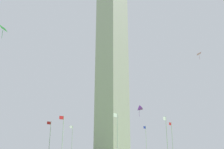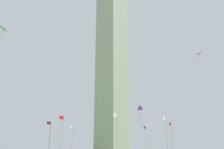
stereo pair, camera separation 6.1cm
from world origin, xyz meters
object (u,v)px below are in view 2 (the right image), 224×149
kite_green_diamond (3,29)px  flagpole_ne (117,136)px  flagpole_e (167,137)px  flagpole_sw (109,141)px  flagpole_s (146,141)px  flagpole_se (172,139)px  obelisk_monument (112,49)px  flagpole_nw (50,139)px  flagpole_w (72,140)px  kite_pink_diamond (199,54)px  kite_purple_delta (139,109)px  flagpole_n (62,137)px

kite_green_diamond → flagpole_ne: bearing=176.0°
flagpole_e → flagpole_sw: (-10.04, -24.23, 0.00)m
flagpole_s → flagpole_se: bearing=67.5°
obelisk_monument → flagpole_s: bearing=180.0°
flagpole_ne → kite_green_diamond: bearing=-4.0°
flagpole_se → flagpole_nw: bearing=-45.0°
flagpole_se → flagpole_nw: same height
flagpole_ne → flagpole_se: 20.08m
flagpole_w → flagpole_se: bearing=112.5°
flagpole_e → kite_pink_diamond: 18.64m
flagpole_sw → kite_purple_delta: 25.83m
obelisk_monument → flagpole_s: size_ratio=6.29×
flagpole_nw → kite_green_diamond: (21.50, 18.57, 12.86)m
kite_purple_delta → flagpole_sw: bearing=-124.3°
kite_green_diamond → flagpole_n: bearing=-153.8°
flagpole_sw → flagpole_nw: bearing=-0.0°
flagpole_ne → flagpole_w: (-10.04, -24.23, 0.00)m
flagpole_w → flagpole_nw: 10.86m
flagpole_e → flagpole_sw: size_ratio=1.00×
flagpole_n → flagpole_se: same height
flagpole_n → kite_purple_delta: kite_purple_delta is taller
flagpole_se → flagpole_sw: size_ratio=1.00×
flagpole_se → flagpole_nw: 28.39m
flagpole_e → flagpole_w: size_ratio=1.00×
flagpole_ne → flagpole_nw: bearing=-90.0°
flagpole_e → flagpole_n: bearing=-45.0°
flagpole_se → flagpole_s: size_ratio=1.00×
obelisk_monument → kite_purple_delta: obelisk_monument is taller
flagpole_w → flagpole_nw: same height
flagpole_s → kite_purple_delta: (18.41, 10.84, 5.29)m
flagpole_s → kite_green_diamond: kite_green_diamond is taller
flagpole_e → kite_purple_delta: (4.21, -3.35, 5.29)m
flagpole_w → kite_green_diamond: kite_green_diamond is taller
flagpole_nw → flagpole_se: bearing=135.0°
flagpole_ne → flagpole_s: size_ratio=1.00×
flagpole_s → flagpole_sw: same height
flagpole_nw → flagpole_s: bearing=157.5°
flagpole_e → kite_green_diamond: bearing=-10.2°
flagpole_e → flagpole_se: 10.86m
kite_pink_diamond → flagpole_se: bearing=-118.2°
flagpole_w → kite_purple_delta: size_ratio=3.90×
flagpole_n → kite_pink_diamond: (-18.53, 20.64, 16.94)m
flagpole_e → flagpole_nw: (10.04, -24.23, 0.00)m
flagpole_s → flagpole_w: 20.08m
flagpole_ne → flagpole_w: size_ratio=1.00×
obelisk_monument → kite_pink_diamond: 21.83m
obelisk_monument → flagpole_se: size_ratio=6.29×
flagpole_n → flagpole_w: bearing=-135.0°
obelisk_monument → flagpole_ne: 26.72m
obelisk_monument → kite_green_diamond: size_ratio=30.39×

